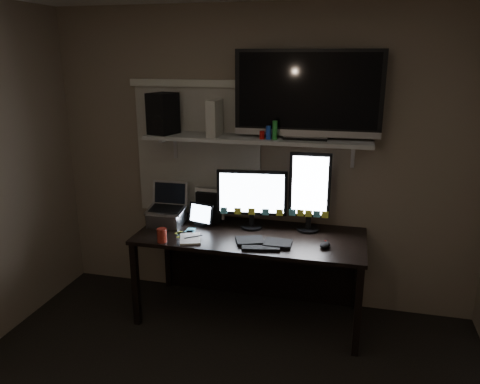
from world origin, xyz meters
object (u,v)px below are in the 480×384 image
(tablet, at_px, (201,215))
(cup, at_px, (162,235))
(desk, at_px, (254,249))
(monitor_portrait, at_px, (310,192))
(tv, at_px, (308,95))
(monitor_landscape, at_px, (252,199))
(mouse, at_px, (325,245))
(keyboard, at_px, (264,242))
(laptop, at_px, (166,206))
(speaker, at_px, (163,114))
(game_console, at_px, (215,118))

(tablet, relative_size, cup, 2.08)
(desk, height_order, monitor_portrait, monitor_portrait)
(tv, bearing_deg, monitor_landscape, -169.65)
(mouse, height_order, tablet, tablet)
(desk, xyz_separation_m, keyboard, (0.14, -0.29, 0.19))
(monitor_landscape, xyz_separation_m, laptop, (-0.71, -0.11, -0.08))
(keyboard, bearing_deg, speaker, 148.48)
(laptop, bearing_deg, desk, 5.73)
(desk, relative_size, monitor_landscape, 3.16)
(desk, relative_size, keyboard, 4.17)
(laptop, distance_m, game_console, 0.83)
(tablet, height_order, game_console, game_console)
(laptop, bearing_deg, keyboard, -14.24)
(laptop, bearing_deg, game_console, 18.19)
(monitor_portrait, height_order, keyboard, monitor_portrait)
(game_console, bearing_deg, monitor_landscape, -5.66)
(keyboard, height_order, laptop, laptop)
(tablet, height_order, tv, tv)
(mouse, height_order, cup, cup)
(cup, bearing_deg, speaker, 107.38)
(monitor_portrait, height_order, laptop, monitor_portrait)
(tablet, relative_size, speaker, 0.68)
(speaker, bearing_deg, mouse, 4.16)
(keyboard, distance_m, speaker, 1.33)
(tv, bearing_deg, desk, -165.55)
(monitor_landscape, xyz_separation_m, keyboard, (0.16, -0.31, -0.24))
(monitor_landscape, height_order, cup, monitor_landscape)
(laptop, bearing_deg, speaker, 106.91)
(desk, bearing_deg, laptop, -173.01)
(tablet, bearing_deg, keyboard, -8.75)
(monitor_landscape, bearing_deg, speaker, 170.91)
(tablet, xyz_separation_m, speaker, (-0.33, 0.08, 0.82))
(monitor_landscape, bearing_deg, monitor_portrait, -0.34)
(tv, bearing_deg, cup, -152.43)
(cup, relative_size, speaker, 0.33)
(desk, bearing_deg, speaker, 176.50)
(laptop, bearing_deg, mouse, -7.97)
(keyboard, height_order, mouse, mouse)
(tv, bearing_deg, game_console, -176.28)
(desk, height_order, keyboard, keyboard)
(keyboard, distance_m, game_console, 1.06)
(desk, distance_m, cup, 0.80)
(monitor_landscape, relative_size, tablet, 2.53)
(desk, distance_m, monitor_portrait, 0.67)
(keyboard, distance_m, tablet, 0.64)
(desk, relative_size, speaker, 5.44)
(tv, bearing_deg, keyboard, -122.65)
(game_console, bearing_deg, tv, 3.22)
(tablet, height_order, cup, tablet)
(desk, relative_size, mouse, 15.94)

